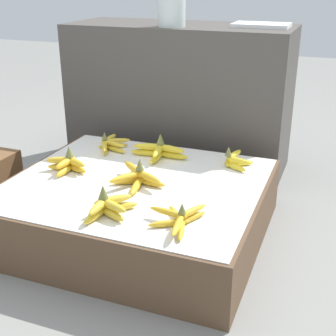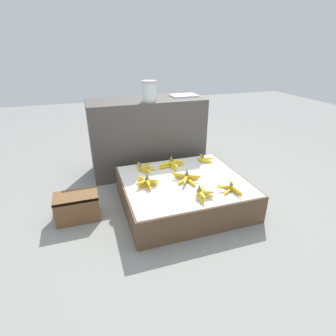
{
  "view_description": "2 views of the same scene",
  "coord_description": "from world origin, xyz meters",
  "px_view_note": "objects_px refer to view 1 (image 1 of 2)",
  "views": [
    {
      "loc": [
        0.75,
        -1.6,
        1.04
      ],
      "look_at": [
        0.12,
        0.06,
        0.29
      ],
      "focal_mm": 50.0,
      "sensor_mm": 36.0,
      "label": 1
    },
    {
      "loc": [
        -0.75,
        -1.84,
        1.29
      ],
      "look_at": [
        -0.12,
        0.08,
        0.34
      ],
      "focal_mm": 28.0,
      "sensor_mm": 36.0,
      "label": 2
    }
  ],
  "objects_px": {
    "banana_bunch_front_midleft": "(108,206)",
    "banana_bunch_back_midleft": "(159,151)",
    "banana_bunch_back_midright": "(235,160)",
    "glass_jar": "(172,6)",
    "foam_tray_white": "(261,25)",
    "banana_bunch_middle_left": "(68,163)",
    "banana_bunch_middle_midleft": "(137,177)",
    "banana_bunch_back_left": "(110,144)",
    "banana_bunch_front_midright": "(179,219)"
  },
  "relations": [
    {
      "from": "banana_bunch_back_midleft",
      "to": "foam_tray_white",
      "type": "height_order",
      "value": "foam_tray_white"
    },
    {
      "from": "foam_tray_white",
      "to": "banana_bunch_middle_midleft",
      "type": "bearing_deg",
      "value": -109.37
    },
    {
      "from": "banana_bunch_middle_left",
      "to": "banana_bunch_back_left",
      "type": "xyz_separation_m",
      "value": [
        0.05,
        0.3,
        -0.01
      ]
    },
    {
      "from": "glass_jar",
      "to": "banana_bunch_back_left",
      "type": "bearing_deg",
      "value": -114.53
    },
    {
      "from": "banana_bunch_middle_midleft",
      "to": "banana_bunch_back_midright",
      "type": "xyz_separation_m",
      "value": [
        0.32,
        0.33,
        -0.0
      ]
    },
    {
      "from": "foam_tray_white",
      "to": "banana_bunch_back_midright",
      "type": "bearing_deg",
      "value": -87.75
    },
    {
      "from": "banana_bunch_middle_left",
      "to": "glass_jar",
      "type": "relative_size",
      "value": 1.09
    },
    {
      "from": "banana_bunch_middle_left",
      "to": "glass_jar",
      "type": "distance_m",
      "value": 0.94
    },
    {
      "from": "banana_bunch_front_midleft",
      "to": "banana_bunch_front_midright",
      "type": "bearing_deg",
      "value": 5.51
    },
    {
      "from": "foam_tray_white",
      "to": "glass_jar",
      "type": "bearing_deg",
      "value": -159.49
    },
    {
      "from": "banana_bunch_middle_left",
      "to": "banana_bunch_back_midright",
      "type": "bearing_deg",
      "value": 24.52
    },
    {
      "from": "banana_bunch_middle_left",
      "to": "banana_bunch_middle_midleft",
      "type": "xyz_separation_m",
      "value": [
        0.34,
        -0.03,
        -0.0
      ]
    },
    {
      "from": "banana_bunch_back_left",
      "to": "banana_bunch_front_midleft",
      "type": "bearing_deg",
      "value": -63.09
    },
    {
      "from": "banana_bunch_front_midleft",
      "to": "glass_jar",
      "type": "height_order",
      "value": "glass_jar"
    },
    {
      "from": "banana_bunch_middle_left",
      "to": "foam_tray_white",
      "type": "height_order",
      "value": "foam_tray_white"
    },
    {
      "from": "banana_bunch_front_midleft",
      "to": "banana_bunch_middle_left",
      "type": "relative_size",
      "value": 0.97
    },
    {
      "from": "banana_bunch_middle_left",
      "to": "banana_bunch_front_midleft",
      "type": "bearing_deg",
      "value": -40.64
    },
    {
      "from": "banana_bunch_middle_midleft",
      "to": "banana_bunch_back_midleft",
      "type": "xyz_separation_m",
      "value": [
        -0.03,
        0.3,
        0.0
      ]
    },
    {
      "from": "banana_bunch_middle_midleft",
      "to": "banana_bunch_back_midleft",
      "type": "height_order",
      "value": "banana_bunch_back_midleft"
    },
    {
      "from": "banana_bunch_back_midleft",
      "to": "glass_jar",
      "type": "bearing_deg",
      "value": 102.77
    },
    {
      "from": "banana_bunch_back_left",
      "to": "foam_tray_white",
      "type": "distance_m",
      "value": 0.96
    },
    {
      "from": "banana_bunch_middle_midleft",
      "to": "banana_bunch_back_left",
      "type": "bearing_deg",
      "value": 131.79
    },
    {
      "from": "banana_bunch_front_midleft",
      "to": "banana_bunch_middle_midleft",
      "type": "bearing_deg",
      "value": 93.15
    },
    {
      "from": "banana_bunch_middle_left",
      "to": "foam_tray_white",
      "type": "relative_size",
      "value": 0.77
    },
    {
      "from": "banana_bunch_middle_midleft",
      "to": "foam_tray_white",
      "type": "bearing_deg",
      "value": 70.63
    },
    {
      "from": "banana_bunch_back_midright",
      "to": "glass_jar",
      "type": "relative_size",
      "value": 0.9
    },
    {
      "from": "banana_bunch_back_midleft",
      "to": "glass_jar",
      "type": "distance_m",
      "value": 0.74
    },
    {
      "from": "glass_jar",
      "to": "banana_bunch_back_midleft",
      "type": "bearing_deg",
      "value": -77.23
    },
    {
      "from": "banana_bunch_back_left",
      "to": "glass_jar",
      "type": "height_order",
      "value": "glass_jar"
    },
    {
      "from": "banana_bunch_back_midleft",
      "to": "foam_tray_white",
      "type": "xyz_separation_m",
      "value": [
        0.33,
        0.56,
        0.52
      ]
    },
    {
      "from": "banana_bunch_front_midleft",
      "to": "foam_tray_white",
      "type": "height_order",
      "value": "foam_tray_white"
    },
    {
      "from": "glass_jar",
      "to": "foam_tray_white",
      "type": "xyz_separation_m",
      "value": [
        0.42,
        0.16,
        -0.09
      ]
    },
    {
      "from": "banana_bunch_front_midleft",
      "to": "banana_bunch_back_midright",
      "type": "height_order",
      "value": "banana_bunch_front_midleft"
    },
    {
      "from": "banana_bunch_front_midright",
      "to": "banana_bunch_back_midright",
      "type": "distance_m",
      "value": 0.58
    },
    {
      "from": "banana_bunch_front_midleft",
      "to": "banana_bunch_middle_left",
      "type": "height_order",
      "value": "same"
    },
    {
      "from": "banana_bunch_front_midright",
      "to": "banana_bunch_back_midleft",
      "type": "distance_m",
      "value": 0.63
    },
    {
      "from": "banana_bunch_back_midleft",
      "to": "glass_jar",
      "type": "relative_size",
      "value": 1.42
    },
    {
      "from": "banana_bunch_middle_left",
      "to": "glass_jar",
      "type": "xyz_separation_m",
      "value": [
        0.22,
        0.68,
        0.61
      ]
    },
    {
      "from": "foam_tray_white",
      "to": "banana_bunch_front_midleft",
      "type": "bearing_deg",
      "value": -104.18
    },
    {
      "from": "banana_bunch_front_midleft",
      "to": "foam_tray_white",
      "type": "xyz_separation_m",
      "value": [
        0.29,
        1.14,
        0.52
      ]
    },
    {
      "from": "banana_bunch_front_midright",
      "to": "banana_bunch_middle_midleft",
      "type": "distance_m",
      "value": 0.37
    },
    {
      "from": "banana_bunch_front_midright",
      "to": "banana_bunch_back_midright",
      "type": "xyz_separation_m",
      "value": [
        0.05,
        0.58,
        0.0
      ]
    },
    {
      "from": "banana_bunch_front_midright",
      "to": "glass_jar",
      "type": "height_order",
      "value": "glass_jar"
    },
    {
      "from": "banana_bunch_back_midright",
      "to": "glass_jar",
      "type": "height_order",
      "value": "glass_jar"
    },
    {
      "from": "banana_bunch_middle_midleft",
      "to": "banana_bunch_back_left",
      "type": "xyz_separation_m",
      "value": [
        -0.29,
        0.33,
        -0.0
      ]
    },
    {
      "from": "banana_bunch_front_midright",
      "to": "banana_bunch_middle_left",
      "type": "bearing_deg",
      "value": 155.48
    },
    {
      "from": "banana_bunch_middle_left",
      "to": "banana_bunch_back_left",
      "type": "distance_m",
      "value": 0.3
    },
    {
      "from": "banana_bunch_front_midleft",
      "to": "banana_bunch_back_midleft",
      "type": "height_order",
      "value": "banana_bunch_back_midleft"
    },
    {
      "from": "banana_bunch_middle_midleft",
      "to": "banana_bunch_back_midright",
      "type": "bearing_deg",
      "value": 45.39
    },
    {
      "from": "banana_bunch_front_midright",
      "to": "banana_bunch_middle_left",
      "type": "height_order",
      "value": "banana_bunch_middle_left"
    }
  ]
}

